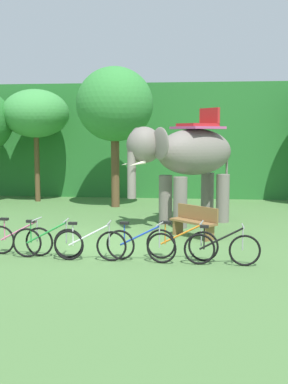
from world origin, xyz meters
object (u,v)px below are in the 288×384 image
(elephant, at_px, (187,157))
(wooden_bench, at_px, (195,221))
(tree_left, at_px, (36,114))
(tree_far_left, at_px, (115,105))
(bike_orange, at_px, (182,244))
(bike_green, at_px, (48,242))
(bike_black, at_px, (222,248))
(bike_pink, at_px, (20,240))
(bike_blue, at_px, (140,245))
(bike_white, at_px, (90,244))

(elephant, height_order, wooden_bench, elephant)
(tree_left, bearing_deg, tree_far_left, -18.58)
(elephant, relative_size, bike_orange, 2.25)
(bike_green, bearing_deg, wooden_bench, 38.47)
(bike_black, bearing_deg, bike_pink, 175.45)
(tree_left, distance_m, bike_orange, 11.93)
(bike_pink, bearing_deg, elephant, 49.67)
(tree_left, bearing_deg, bike_blue, -59.27)
(bike_green, distance_m, bike_blue, 2.24)
(bike_pink, xyz_separation_m, bike_blue, (2.98, -0.25, 0.00))
(bike_pink, bearing_deg, bike_orange, -0.16)
(bike_green, distance_m, bike_black, 4.09)
(bike_green, height_order, bike_orange, same)
(bike_white, distance_m, bike_blue, 1.18)
(tree_left, distance_m, wooden_bench, 10.19)
(elephant, height_order, bike_orange, elephant)
(tree_left, relative_size, bike_pink, 2.83)
(bike_green, bearing_deg, bike_blue, -2.34)
(bike_white, relative_size, bike_orange, 1.01)
(bike_orange, bearing_deg, tree_left, 125.40)
(bike_green, bearing_deg, bike_pink, 167.67)
(bike_pink, xyz_separation_m, bike_green, (0.74, -0.16, 0.00))
(tree_far_left, xyz_separation_m, bike_green, (-0.21, -8.24, -3.69))
(tree_far_left, xyz_separation_m, bike_black, (3.87, -8.46, -3.69))
(bike_white, xyz_separation_m, bike_black, (3.02, -0.06, 0.00))
(tree_left, relative_size, bike_green, 2.83)
(tree_left, height_order, wooden_bench, tree_left)
(tree_left, distance_m, bike_green, 10.64)
(wooden_bench, bearing_deg, bike_blue, -113.22)
(bike_orange, distance_m, bike_black, 0.98)
(wooden_bench, bearing_deg, tree_left, 135.70)
(tree_far_left, xyz_separation_m, wooden_bench, (3.24, -5.50, -3.59))
(tree_far_left, height_order, wooden_bench, tree_far_left)
(elephant, xyz_separation_m, bike_black, (0.92, -4.98, -1.82))
(bike_pink, relative_size, bike_black, 1.00)
(bike_pink, bearing_deg, tree_left, 106.23)
(bike_black, bearing_deg, bike_white, 178.81)
(tree_far_left, height_order, bike_white, tree_far_left)
(bike_white, distance_m, wooden_bench, 3.76)
(bike_orange, relative_size, wooden_bench, 1.23)
(bike_black, bearing_deg, bike_green, 176.89)
(bike_pink, relative_size, bike_green, 1.00)
(bike_black, bearing_deg, bike_orange, 157.65)
(tree_left, xyz_separation_m, bike_orange, (6.63, -9.32, -3.40))
(bike_orange, bearing_deg, bike_white, -171.65)
(bike_orange, bearing_deg, bike_green, -177.27)
(bike_green, distance_m, bike_white, 1.07)
(bike_pink, xyz_separation_m, bike_white, (1.80, -0.32, 0.00))
(bike_pink, height_order, bike_orange, same)
(bike_white, bearing_deg, tree_left, 115.10)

